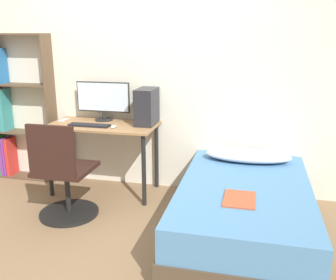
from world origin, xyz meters
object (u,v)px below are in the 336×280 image
object	(u,v)px
monitor	(103,99)
office_chair	(64,181)
pc_tower	(147,107)
bookshelf	(11,111)
bed	(244,211)
keyboard	(89,125)

from	to	relation	value
monitor	office_chair	bearing A→B (deg)	-94.58
pc_tower	office_chair	bearing A→B (deg)	-127.09
bookshelf	bed	size ratio (longest dim) A/B	0.93
bed	pc_tower	bearing A→B (deg)	145.80
bookshelf	pc_tower	bearing A→B (deg)	-2.66
monitor	keyboard	xyz separation A→B (m)	(-0.04, -0.30, -0.23)
keyboard	pc_tower	size ratio (longest dim) A/B	1.15
office_chair	monitor	distance (m)	1.06
keyboard	monitor	bearing A→B (deg)	82.49
pc_tower	bookshelf	bearing A→B (deg)	177.34
bookshelf	bed	bearing A→B (deg)	-16.23
office_chair	keyboard	world-z (taller)	office_chair
bookshelf	office_chair	size ratio (longest dim) A/B	1.80
monitor	keyboard	size ratio (longest dim) A/B	1.39
bed	keyboard	size ratio (longest dim) A/B	4.18
monitor	pc_tower	distance (m)	0.52
bookshelf	office_chair	world-z (taller)	bookshelf
office_chair	monitor	size ratio (longest dim) A/B	1.55
bed	keyboard	world-z (taller)	keyboard
office_chair	bed	size ratio (longest dim) A/B	0.52
monitor	pc_tower	bearing A→B (deg)	-8.11
monitor	keyboard	bearing A→B (deg)	-97.51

